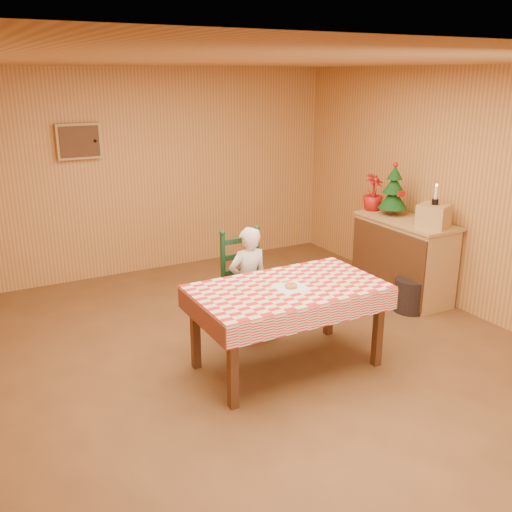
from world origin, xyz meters
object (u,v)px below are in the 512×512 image
Objects in this scene: shelf_unit at (403,258)px; christmas_tree at (394,191)px; storage_bin at (411,295)px; ladder_chair at (246,286)px; seated_child at (248,283)px; crate at (434,216)px; dining_table at (288,295)px.

christmas_tree is at bearing 88.02° from shelf_unit.
christmas_tree is 1.24m from storage_bin.
shelf_unit is at bearing 0.81° from ladder_chair.
crate is at bearing 171.50° from seated_child.
shelf_unit is 0.71m from crate.
dining_table is 2.41m from christmas_tree.
storage_bin is at bearing -179.37° from crate.
shelf_unit is at bearing 61.04° from storage_bin.
seated_child reaches higher than shelf_unit.
dining_table is 1.53× the size of ladder_chair.
dining_table is 0.74m from seated_child.
seated_child reaches higher than dining_table.
storage_bin is (1.87, -0.37, -0.32)m from ladder_chair.
ladder_chair is (0.00, 0.79, -0.18)m from dining_table.
ladder_chair is 0.96× the size of seated_child.
ladder_chair is at bearing -172.41° from christmas_tree.
ladder_chair is 1.74× the size of christmas_tree.
storage_bin is (-0.22, -0.40, -0.28)m from shelf_unit.
christmas_tree is at bearing 26.95° from dining_table.
crate is 0.48× the size of christmas_tree.
seated_child reaches higher than ladder_chair.
ladder_chair is 0.87× the size of shelf_unit.
seated_child is at bearing 171.50° from crate.
storage_bin is at bearing -109.54° from christmas_tree.
ladder_chair is 2.23m from christmas_tree.
crate reaches higher than storage_bin.
seated_child is at bearing -90.00° from ladder_chair.
crate reaches higher than shelf_unit.
ladder_chair reaches higher than dining_table.
storage_bin is at bearing 170.39° from seated_child.
seated_child is at bearing -170.89° from christmas_tree.
ladder_chair is at bearing -90.00° from seated_child.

